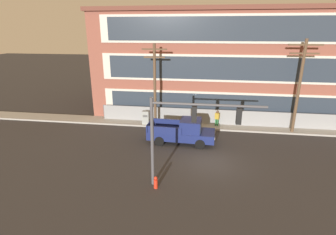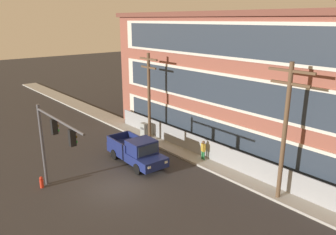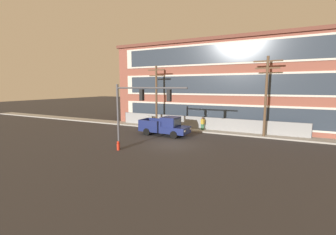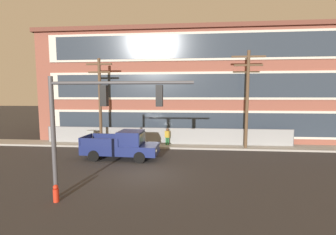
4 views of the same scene
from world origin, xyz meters
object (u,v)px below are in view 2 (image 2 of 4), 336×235
Objects in this scene: pickup_truck_navy at (137,152)px; electrical_cabinet at (144,131)px; utility_pole_near_corner at (149,95)px; fire_hydrant at (42,182)px; pedestrian_near_cabinet at (203,150)px; traffic_signal_mast at (52,136)px; utility_pole_midblock at (285,126)px.

electrical_cabinet is (-4.01, 3.60, -0.22)m from pickup_truck_navy.
utility_pole_near_corner is 10.11× the size of fire_hydrant.
electrical_cabinet is 0.89× the size of pedestrian_near_cabinet.
utility_pole_midblock is (9.07, 10.08, 0.72)m from traffic_signal_mast.
traffic_signal_mast is at bearing -69.56° from utility_pole_near_corner.
pedestrian_near_cabinet is at bearing 6.24° from utility_pole_near_corner.
fire_hydrant is (-10.75, -10.51, -4.31)m from utility_pole_midblock.
electrical_cabinet is 6.97m from pedestrian_near_cabinet.
utility_pole_near_corner is 4.67× the size of pedestrian_near_cabinet.
utility_pole_midblock is (12.78, 0.12, 0.33)m from utility_pole_near_corner.
pickup_truck_navy reaches higher than electrical_cabinet.
pedestrian_near_cabinet is 11.73m from fire_hydrant.
electrical_cabinet is (-4.71, 10.09, -3.21)m from traffic_signal_mast.
utility_pole_midblock is at bearing -0.07° from electrical_cabinet.
pickup_truck_navy is 3.77× the size of electrical_cabinet.
electrical_cabinet is (-13.78, 0.02, -3.94)m from utility_pole_midblock.
pickup_truck_navy is (-0.70, 6.49, -2.99)m from traffic_signal_mast.
utility_pole_near_corner is at bearing 131.02° from pickup_truck_navy.
fire_hydrant is at bearing -78.94° from utility_pole_near_corner.
utility_pole_near_corner is at bearing -7.77° from electrical_cabinet.
utility_pole_near_corner is (-3.01, 3.47, 3.39)m from pickup_truck_navy.
pickup_truck_navy reaches higher than fire_hydrant.
pedestrian_near_cabinet is (2.93, 4.11, 0.00)m from pickup_truck_navy.
pedestrian_near_cabinet is at bearing 54.53° from pickup_truck_navy.
utility_pole_midblock is 10.73× the size of fire_hydrant.
utility_pole_near_corner is 12.78m from utility_pole_midblock.
utility_pole_near_corner reaches higher than pickup_truck_navy.
traffic_signal_mast is at bearing 14.33° from fire_hydrant.
pickup_truck_navy is at bearing -41.89° from electrical_cabinet.
pickup_truck_navy is 7.02m from fire_hydrant.
pickup_truck_navy is 11.04m from utility_pole_midblock.
electrical_cabinet is (-1.00, 0.14, -3.61)m from utility_pole_near_corner.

